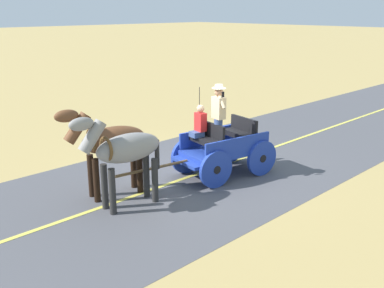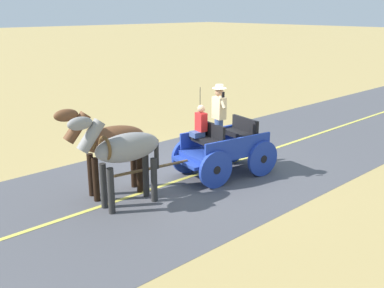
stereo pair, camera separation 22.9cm
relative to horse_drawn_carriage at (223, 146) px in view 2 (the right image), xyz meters
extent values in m
plane|color=tan|center=(0.47, 0.09, -0.82)|extent=(200.00, 200.00, 0.00)
cube|color=#4C4C51|center=(0.47, 0.09, -0.81)|extent=(6.13, 160.00, 0.01)
cube|color=#DBCC4C|center=(0.47, 0.09, -0.81)|extent=(0.12, 160.00, 0.00)
cube|color=#1E3899|center=(-0.01, -0.08, -0.16)|extent=(1.55, 2.37, 0.12)
cube|color=#1E3899|center=(-0.57, 0.01, 0.12)|extent=(0.41, 2.07, 0.44)
cube|color=#1E3899|center=(0.55, -0.18, 0.12)|extent=(0.41, 2.07, 0.44)
cube|color=#1E3899|center=(0.19, 1.12, -0.26)|extent=(1.10, 0.42, 0.08)
cube|color=#1E3899|center=(-0.21, -1.27, -0.34)|extent=(0.74, 0.32, 0.06)
cube|color=black|center=(0.09, 0.51, 0.22)|extent=(1.07, 0.53, 0.14)
cube|color=black|center=(0.06, 0.34, 0.44)|extent=(1.02, 0.25, 0.44)
cube|color=black|center=(-0.09, -0.57, 0.22)|extent=(1.07, 0.53, 0.14)
cube|color=black|center=(-0.12, -0.75, 0.44)|extent=(1.02, 0.25, 0.44)
cylinder|color=#1E3899|center=(-0.52, 0.78, -0.34)|extent=(0.26, 0.96, 0.96)
cylinder|color=black|center=(-0.52, 0.78, -0.34)|extent=(0.15, 0.23, 0.21)
cylinder|color=#1E3899|center=(0.76, 0.57, -0.34)|extent=(0.26, 0.96, 0.96)
cylinder|color=black|center=(0.76, 0.57, -0.34)|extent=(0.15, 0.23, 0.21)
cylinder|color=#1E3899|center=(-0.78, -0.73, -0.34)|extent=(0.26, 0.96, 0.96)
cylinder|color=black|center=(-0.78, -0.73, -0.34)|extent=(0.15, 0.23, 0.21)
cylinder|color=#1E3899|center=(0.50, -0.95, -0.34)|extent=(0.26, 0.96, 0.96)
cylinder|color=black|center=(0.50, -0.95, -0.34)|extent=(0.15, 0.23, 0.21)
cylinder|color=brown|center=(0.36, 2.09, -0.21)|extent=(0.40, 1.98, 0.07)
cylinder|color=black|center=(0.39, 0.46, 0.92)|extent=(0.02, 0.02, 1.30)
cylinder|color=#384C7F|center=(-0.10, 0.27, 0.35)|extent=(0.22, 0.22, 0.90)
cube|color=tan|center=(-0.10, 0.27, 1.08)|extent=(0.37, 0.27, 0.56)
sphere|color=#9E7051|center=(-0.10, 0.27, 1.48)|extent=(0.22, 0.22, 0.22)
cylinder|color=beige|center=(-0.10, 0.27, 1.58)|extent=(0.36, 0.36, 0.01)
cylinder|color=beige|center=(-0.10, 0.27, 1.63)|extent=(0.20, 0.20, 0.10)
cylinder|color=tan|center=(-0.27, 0.34, 1.26)|extent=(0.27, 0.12, 0.32)
cube|color=black|center=(-0.33, 0.37, 1.46)|extent=(0.03, 0.07, 0.14)
cube|color=#384C7F|center=(0.36, 0.59, 0.36)|extent=(0.33, 0.36, 0.14)
cube|color=red|center=(0.34, 0.47, 0.67)|extent=(0.33, 0.25, 0.48)
sphere|color=tan|center=(0.34, 0.47, 1.02)|extent=(0.20, 0.20, 0.20)
ellipsoid|color=gray|center=(0.12, 2.94, 0.55)|extent=(0.73, 1.61, 0.64)
cylinder|color=#272726|center=(0.00, 3.50, -0.29)|extent=(0.15, 0.15, 1.05)
cylinder|color=#272726|center=(0.36, 3.46, -0.29)|extent=(0.15, 0.15, 1.05)
cylinder|color=#272726|center=(-0.12, 2.42, -0.29)|extent=(0.15, 0.15, 1.05)
cylinder|color=#272726|center=(0.24, 2.37, -0.29)|extent=(0.15, 0.15, 1.05)
cylinder|color=gray|center=(0.22, 3.78, 0.95)|extent=(0.33, 0.67, 0.73)
ellipsoid|color=gray|center=(0.24, 3.99, 1.26)|extent=(0.28, 0.56, 0.28)
cube|color=#272726|center=(0.21, 3.76, 0.99)|extent=(0.12, 0.51, 0.56)
cylinder|color=#272726|center=(0.04, 2.20, 0.25)|extent=(0.11, 0.11, 0.70)
torus|color=brown|center=(0.18, 3.48, 0.63)|extent=(0.55, 0.13, 0.55)
ellipsoid|color=brown|center=(0.86, 2.81, 0.55)|extent=(0.89, 1.65, 0.64)
cylinder|color=black|center=(0.81, 3.38, -0.29)|extent=(0.15, 0.15, 1.05)
cylinder|color=black|center=(1.16, 3.30, -0.29)|extent=(0.15, 0.15, 1.05)
cylinder|color=black|center=(0.56, 2.32, -0.29)|extent=(0.15, 0.15, 1.05)
cylinder|color=black|center=(0.92, 2.24, -0.29)|extent=(0.15, 0.15, 1.05)
cylinder|color=brown|center=(1.05, 3.63, 0.95)|extent=(0.40, 0.69, 0.73)
ellipsoid|color=brown|center=(1.10, 3.85, 1.26)|extent=(0.33, 0.58, 0.28)
cube|color=black|center=(1.04, 3.61, 0.99)|extent=(0.17, 0.50, 0.56)
cylinder|color=black|center=(0.70, 2.09, 0.25)|extent=(0.11, 0.11, 0.70)
torus|color=brown|center=(0.98, 3.34, 0.63)|extent=(0.55, 0.19, 0.55)
camera|label=1|loc=(-7.62, 8.51, 3.50)|focal=42.02mm
camera|label=2|loc=(-7.78, 8.35, 3.50)|focal=42.02mm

